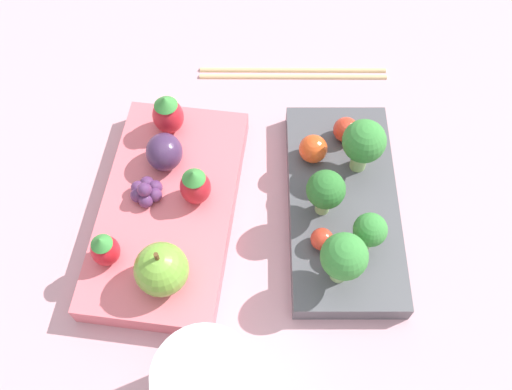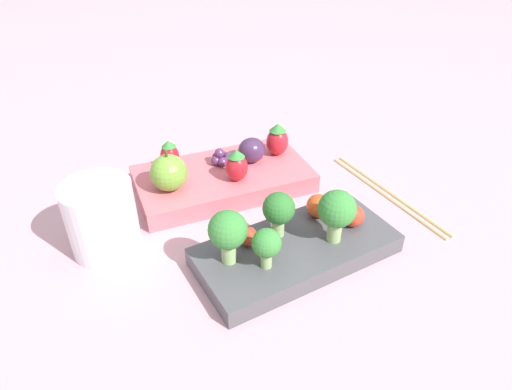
{
  "view_description": "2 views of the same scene",
  "coord_description": "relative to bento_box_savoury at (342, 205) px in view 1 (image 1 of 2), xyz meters",
  "views": [
    {
      "loc": [
        0.26,
        -0.01,
        0.49
      ],
      "look_at": [
        0.01,
        -0.0,
        0.04
      ],
      "focal_mm": 40.0,
      "sensor_mm": 36.0,
      "label": 1
    },
    {
      "loc": [
        0.24,
        0.37,
        0.35
      ],
      "look_at": [
        0.01,
        -0.0,
        0.04
      ],
      "focal_mm": 32.0,
      "sensor_mm": 36.0,
      "label": 2
    }
  ],
  "objects": [
    {
      "name": "broccoli_floret_2",
      "position": [
        -0.04,
        0.02,
        0.05
      ],
      "size": [
        0.04,
        0.04,
        0.06
      ],
      "color": "#93B770",
      "rests_on": "bento_box_savoury"
    },
    {
      "name": "strawberry_2",
      "position": [
        -0.0,
        -0.14,
        0.04
      ],
      "size": [
        0.03,
        0.03,
        0.04
      ],
      "color": "red",
      "rests_on": "bento_box_fruit"
    },
    {
      "name": "cherry_tomato_0",
      "position": [
        -0.07,
        0.01,
        0.02
      ],
      "size": [
        0.03,
        0.03,
        0.03
      ],
      "color": "red",
      "rests_on": "bento_box_savoury"
    },
    {
      "name": "cherry_tomato_2",
      "position": [
        0.05,
        -0.03,
        0.02
      ],
      "size": [
        0.02,
        0.02,
        0.02
      ],
      "color": "red",
      "rests_on": "bento_box_savoury"
    },
    {
      "name": "plum",
      "position": [
        -0.05,
        -0.17,
        0.03
      ],
      "size": [
        0.04,
        0.03,
        0.03
      ],
      "color": "#42284C",
      "rests_on": "bento_box_fruit"
    },
    {
      "name": "strawberry_0",
      "position": [
        0.05,
        -0.21,
        0.03
      ],
      "size": [
        0.03,
        0.03,
        0.04
      ],
      "color": "red",
      "rests_on": "bento_box_fruit"
    },
    {
      "name": "grape_cluster",
      "position": [
        -0.01,
        -0.18,
        0.02
      ],
      "size": [
        0.03,
        0.03,
        0.02
      ],
      "color": "#562D5B",
      "rests_on": "bento_box_fruit"
    },
    {
      "name": "broccoli_floret_3",
      "position": [
        0.08,
        -0.01,
        0.05
      ],
      "size": [
        0.04,
        0.04,
        0.06
      ],
      "color": "#93B770",
      "rests_on": "bento_box_savoury"
    },
    {
      "name": "broccoli_floret_1",
      "position": [
        0.05,
        0.01,
        0.04
      ],
      "size": [
        0.03,
        0.03,
        0.05
      ],
      "color": "#93B770",
      "rests_on": "bento_box_savoury"
    },
    {
      "name": "bento_box_fruit",
      "position": [
        0.0,
        -0.17,
        0.0
      ],
      "size": [
        0.24,
        0.16,
        0.03
      ],
      "color": "#DB6670",
      "rests_on": "ground_plane"
    },
    {
      "name": "bento_box_savoury",
      "position": [
        0.0,
        0.0,
        0.0
      ],
      "size": [
        0.22,
        0.11,
        0.02
      ],
      "color": "#4C4C51",
      "rests_on": "ground_plane"
    },
    {
      "name": "ground_plane",
      "position": [
        -0.01,
        -0.08,
        -0.01
      ],
      "size": [
        4.0,
        4.0,
        0.0
      ],
      "primitive_type": "plane",
      "color": "#C6939E"
    },
    {
      "name": "drinking_cup",
      "position": [
        0.17,
        -0.13,
        0.03
      ],
      "size": [
        0.08,
        0.08,
        0.08
      ],
      "color": "silver",
      "rests_on": "ground_plane"
    },
    {
      "name": "chopsticks_pair",
      "position": [
        -0.18,
        -0.04,
        -0.01
      ],
      "size": [
        0.02,
        0.21,
        0.01
      ],
      "color": "tan",
      "rests_on": "ground_plane"
    },
    {
      "name": "strawberry_1",
      "position": [
        -0.09,
        -0.17,
        0.04
      ],
      "size": [
        0.03,
        0.03,
        0.05
      ],
      "color": "red",
      "rests_on": "bento_box_fruit"
    },
    {
      "name": "broccoli_floret_0",
      "position": [
        0.01,
        -0.02,
        0.05
      ],
      "size": [
        0.04,
        0.04,
        0.05
      ],
      "color": "#93B770",
      "rests_on": "bento_box_savoury"
    },
    {
      "name": "apple",
      "position": [
        0.08,
        -0.16,
        0.04
      ],
      "size": [
        0.05,
        0.05,
        0.05
      ],
      "color": "#70A838",
      "rests_on": "bento_box_fruit"
    },
    {
      "name": "cherry_tomato_1",
      "position": [
        -0.05,
        -0.03,
        0.02
      ],
      "size": [
        0.03,
        0.03,
        0.03
      ],
      "color": "#DB4C1E",
      "rests_on": "bento_box_savoury"
    }
  ]
}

